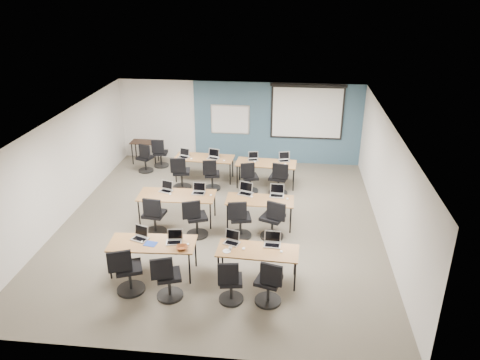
# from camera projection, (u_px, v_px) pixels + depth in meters

# --- Properties ---
(floor) EXTENTS (8.00, 9.00, 0.02)m
(floor) POSITION_uv_depth(u_px,v_px,m) (220.00, 224.00, 11.95)
(floor) COLOR #6B6354
(floor) RESTS_ON ground
(ceiling) EXTENTS (8.00, 9.00, 0.02)m
(ceiling) POSITION_uv_depth(u_px,v_px,m) (218.00, 122.00, 10.85)
(ceiling) COLOR white
(ceiling) RESTS_ON ground
(wall_back) EXTENTS (8.00, 0.04, 2.70)m
(wall_back) POSITION_uv_depth(u_px,v_px,m) (239.00, 122.00, 15.49)
(wall_back) COLOR beige
(wall_back) RESTS_ON ground
(wall_front) EXTENTS (8.00, 0.04, 2.70)m
(wall_front) POSITION_uv_depth(u_px,v_px,m) (177.00, 289.00, 7.31)
(wall_front) COLOR beige
(wall_front) RESTS_ON ground
(wall_left) EXTENTS (0.04, 9.00, 2.70)m
(wall_left) POSITION_uv_depth(u_px,v_px,m) (63.00, 169.00, 11.79)
(wall_left) COLOR beige
(wall_left) RESTS_ON ground
(wall_right) EXTENTS (0.04, 9.00, 2.70)m
(wall_right) POSITION_uv_depth(u_px,v_px,m) (387.00, 183.00, 11.00)
(wall_right) COLOR beige
(wall_right) RESTS_ON ground
(blue_accent_panel) EXTENTS (5.50, 0.04, 2.70)m
(blue_accent_panel) POSITION_uv_depth(u_px,v_px,m) (277.00, 124.00, 15.34)
(blue_accent_panel) COLOR #3D5977
(blue_accent_panel) RESTS_ON wall_back
(whiteboard) EXTENTS (1.28, 0.03, 0.98)m
(whiteboard) POSITION_uv_depth(u_px,v_px,m) (230.00, 120.00, 15.41)
(whiteboard) COLOR silver
(whiteboard) RESTS_ON wall_back
(projector_screen) EXTENTS (2.40, 0.10, 1.82)m
(projector_screen) POSITION_uv_depth(u_px,v_px,m) (307.00, 109.00, 14.97)
(projector_screen) COLOR black
(projector_screen) RESTS_ON wall_back
(training_table_front_left) EXTENTS (1.80, 0.75, 0.73)m
(training_table_front_left) POSITION_uv_depth(u_px,v_px,m) (152.00, 245.00, 9.75)
(training_table_front_left) COLOR #986127
(training_table_front_left) RESTS_ON floor
(training_table_front_right) EXTENTS (1.66, 0.69, 0.73)m
(training_table_front_right) POSITION_uv_depth(u_px,v_px,m) (258.00, 252.00, 9.49)
(training_table_front_right) COLOR olive
(training_table_front_right) RESTS_ON floor
(training_table_mid_left) EXTENTS (1.94, 0.81, 0.73)m
(training_table_mid_left) POSITION_uv_depth(u_px,v_px,m) (177.00, 196.00, 11.85)
(training_table_mid_left) COLOR #986239
(training_table_mid_left) RESTS_ON floor
(training_table_mid_right) EXTENTS (1.68, 0.70, 0.73)m
(training_table_mid_right) POSITION_uv_depth(u_px,v_px,m) (260.00, 201.00, 11.61)
(training_table_mid_right) COLOR #A88145
(training_table_mid_right) RESTS_ON floor
(training_table_back_left) EXTENTS (1.79, 0.75, 0.73)m
(training_table_back_left) POSITION_uv_depth(u_px,v_px,m) (204.00, 159.00, 14.27)
(training_table_back_left) COLOR brown
(training_table_back_left) RESTS_ON floor
(training_table_back_right) EXTENTS (1.78, 0.74, 0.73)m
(training_table_back_right) POSITION_uv_depth(u_px,v_px,m) (266.00, 164.00, 13.86)
(training_table_back_right) COLOR brown
(training_table_back_right) RESTS_ON floor
(laptop_0) EXTENTS (0.33, 0.28, 0.25)m
(laptop_0) POSITION_uv_depth(u_px,v_px,m) (140.00, 236.00, 9.87)
(laptop_0) COLOR #ACACBA
(laptop_0) RESTS_ON training_table_front_left
(mouse_0) EXTENTS (0.07, 0.10, 0.03)m
(mouse_0) POSITION_uv_depth(u_px,v_px,m) (142.00, 242.00, 9.75)
(mouse_0) COLOR white
(mouse_0) RESTS_ON training_table_front_left
(task_chair_0) EXTENTS (0.60, 0.57, 1.04)m
(task_chair_0) POSITION_uv_depth(u_px,v_px,m) (127.00, 274.00, 9.23)
(task_chair_0) COLOR black
(task_chair_0) RESTS_ON floor
(laptop_1) EXTENTS (0.32, 0.27, 0.24)m
(laptop_1) POSITION_uv_depth(u_px,v_px,m) (174.00, 239.00, 9.74)
(laptop_1) COLOR #ABAAB3
(laptop_1) RESTS_ON training_table_front_left
(mouse_1) EXTENTS (0.07, 0.10, 0.03)m
(mouse_1) POSITION_uv_depth(u_px,v_px,m) (188.00, 244.00, 9.66)
(mouse_1) COLOR white
(mouse_1) RESTS_ON training_table_front_left
(task_chair_1) EXTENTS (0.54, 0.53, 1.00)m
(task_chair_1) POSITION_uv_depth(u_px,v_px,m) (167.00, 281.00, 9.06)
(task_chair_1) COLOR black
(task_chair_1) RESTS_ON floor
(laptop_2) EXTENTS (0.32, 0.27, 0.24)m
(laptop_2) POSITION_uv_depth(u_px,v_px,m) (232.00, 240.00, 9.72)
(laptop_2) COLOR #ABABAE
(laptop_2) RESTS_ON training_table_front_right
(mouse_2) EXTENTS (0.07, 0.10, 0.04)m
(mouse_2) POSITION_uv_depth(u_px,v_px,m) (244.00, 248.00, 9.51)
(mouse_2) COLOR white
(mouse_2) RESTS_ON training_table_front_right
(task_chair_2) EXTENTS (0.49, 0.49, 0.97)m
(task_chair_2) POSITION_uv_depth(u_px,v_px,m) (230.00, 285.00, 8.96)
(task_chair_2) COLOR black
(task_chair_2) RESTS_ON floor
(laptop_3) EXTENTS (0.34, 0.29, 0.26)m
(laptop_3) POSITION_uv_depth(u_px,v_px,m) (272.00, 242.00, 9.65)
(laptop_3) COLOR #B8B8B8
(laptop_3) RESTS_ON training_table_front_right
(mouse_3) EXTENTS (0.07, 0.10, 0.03)m
(mouse_3) POSITION_uv_depth(u_px,v_px,m) (281.00, 251.00, 9.41)
(mouse_3) COLOR white
(mouse_3) RESTS_ON training_table_front_right
(task_chair_3) EXTENTS (0.53, 0.52, 1.00)m
(task_chair_3) POSITION_uv_depth(u_px,v_px,m) (269.00, 286.00, 8.91)
(task_chair_3) COLOR black
(task_chair_3) RESTS_ON floor
(laptop_4) EXTENTS (0.32, 0.27, 0.24)m
(laptop_4) POSITION_uv_depth(u_px,v_px,m) (166.00, 189.00, 12.04)
(laptop_4) COLOR silver
(laptop_4) RESTS_ON training_table_mid_left
(mouse_4) EXTENTS (0.09, 0.12, 0.04)m
(mouse_4) POSITION_uv_depth(u_px,v_px,m) (170.00, 194.00, 11.84)
(mouse_4) COLOR white
(mouse_4) RESTS_ON training_table_mid_left
(task_chair_4) EXTENTS (0.55, 0.55, 1.03)m
(task_chair_4) POSITION_uv_depth(u_px,v_px,m) (154.00, 219.00, 11.32)
(task_chair_4) COLOR black
(task_chair_4) RESTS_ON floor
(laptop_5) EXTENTS (0.32, 0.28, 0.25)m
(laptop_5) POSITION_uv_depth(u_px,v_px,m) (199.00, 191.00, 11.92)
(laptop_5) COLOR silver
(laptop_5) RESTS_ON training_table_mid_left
(mouse_5) EXTENTS (0.08, 0.11, 0.03)m
(mouse_5) POSITION_uv_depth(u_px,v_px,m) (211.00, 195.00, 11.80)
(mouse_5) COLOR white
(mouse_5) RESTS_ON training_table_mid_left
(task_chair_5) EXTENTS (0.56, 0.54, 1.01)m
(task_chair_5) POSITION_uv_depth(u_px,v_px,m) (196.00, 221.00, 11.22)
(task_chair_5) COLOR black
(task_chair_5) RESTS_ON floor
(laptop_6) EXTENTS (0.36, 0.30, 0.27)m
(laptop_6) POSITION_uv_depth(u_px,v_px,m) (246.00, 191.00, 11.90)
(laptop_6) COLOR silver
(laptop_6) RESTS_ON training_table_mid_right
(mouse_6) EXTENTS (0.09, 0.11, 0.03)m
(mouse_6) POSITION_uv_depth(u_px,v_px,m) (252.00, 197.00, 11.71)
(mouse_6) COLOR white
(mouse_6) RESTS_ON training_table_mid_right
(task_chair_6) EXTENTS (0.55, 0.55, 1.02)m
(task_chair_6) POSITION_uv_depth(u_px,v_px,m) (240.00, 222.00, 11.18)
(task_chair_6) COLOR black
(task_chair_6) RESTS_ON floor
(laptop_7) EXTENTS (0.36, 0.30, 0.27)m
(laptop_7) POSITION_uv_depth(u_px,v_px,m) (277.00, 193.00, 11.79)
(laptop_7) COLOR #A5A5A8
(laptop_7) RESTS_ON training_table_mid_right
(mouse_7) EXTENTS (0.08, 0.11, 0.04)m
(mouse_7) POSITION_uv_depth(u_px,v_px,m) (287.00, 199.00, 11.60)
(mouse_7) COLOR white
(mouse_7) RESTS_ON training_table_mid_right
(task_chair_7) EXTENTS (0.60, 0.56, 1.04)m
(task_chair_7) POSITION_uv_depth(u_px,v_px,m) (273.00, 222.00, 11.14)
(task_chair_7) COLOR black
(task_chair_7) RESTS_ON floor
(laptop_8) EXTENTS (0.33, 0.28, 0.25)m
(laptop_8) POSITION_uv_depth(u_px,v_px,m) (184.00, 155.00, 14.25)
(laptop_8) COLOR #AAAAAA
(laptop_8) RESTS_ON training_table_back_left
(mouse_8) EXTENTS (0.08, 0.11, 0.04)m
(mouse_8) POSITION_uv_depth(u_px,v_px,m) (191.00, 159.00, 14.10)
(mouse_8) COLOR white
(mouse_8) RESTS_ON training_table_back_left
(task_chair_8) EXTENTS (0.55, 0.55, 1.02)m
(task_chair_8) POSITION_uv_depth(u_px,v_px,m) (181.00, 175.00, 13.74)
(task_chair_8) COLOR black
(task_chair_8) RESTS_ON floor
(laptop_9) EXTENTS (0.35, 0.30, 0.26)m
(laptop_9) POSITION_uv_depth(u_px,v_px,m) (214.00, 156.00, 14.17)
(laptop_9) COLOR #BCBCBC
(laptop_9) RESTS_ON training_table_back_left
(mouse_9) EXTENTS (0.08, 0.11, 0.04)m
(mouse_9) POSITION_uv_depth(u_px,v_px,m) (224.00, 160.00, 13.97)
(mouse_9) COLOR white
(mouse_9) RESTS_ON training_table_back_left
(task_chair_9) EXTENTS (0.49, 0.49, 0.97)m
(task_chair_9) POSITION_uv_depth(u_px,v_px,m) (212.00, 177.00, 13.70)
(task_chair_9) COLOR black
(task_chair_9) RESTS_ON floor
(laptop_10) EXTENTS (0.30, 0.26, 0.23)m
(laptop_10) POSITION_uv_depth(u_px,v_px,m) (253.00, 158.00, 14.04)
(laptop_10) COLOR #B2B2C0
(laptop_10) RESTS_ON training_table_back_right
(mouse_10) EXTENTS (0.07, 0.11, 0.04)m
(mouse_10) POSITION_uv_depth(u_px,v_px,m) (255.00, 162.00, 13.89)
(mouse_10) COLOR white
(mouse_10) RESTS_ON training_table_back_right
(task_chair_10) EXTENTS (0.50, 0.49, 0.97)m
(task_chair_10) POSITION_uv_depth(u_px,v_px,m) (249.00, 180.00, 13.50)
(task_chair_10) COLOR black
(task_chair_10) RESTS_ON floor
(laptop_11) EXTENTS (0.33, 0.28, 0.25)m
(laptop_11) POSITION_uv_depth(u_px,v_px,m) (284.00, 159.00, 13.98)
(laptop_11) COLOR #B6B6B8
(laptop_11) RESTS_ON training_table_back_right
(mouse_11) EXTENTS (0.07, 0.11, 0.04)m
(mouse_11) POSITION_uv_depth(u_px,v_px,m) (285.00, 164.00, 13.71)
(mouse_11) COLOR white
(mouse_11) RESTS_ON training_table_back_right
(task_chair_11) EXTENTS (0.55, 0.55, 1.03)m
(task_chair_11) POSITION_uv_depth(u_px,v_px,m) (279.00, 181.00, 13.36)
(task_chair_11) COLOR black
(task_chair_11) RESTS_ON floor
(blue_mousepad) EXTENTS (0.29, 0.25, 0.01)m
(blue_mousepad) POSITION_uv_depth(u_px,v_px,m) (151.00, 244.00, 9.69)
(blue_mousepad) COLOR #1E3CA0
(blue_mousepad) RESTS_ON training_table_front_left
(snack_bowl) EXTENTS (0.32, 0.32, 0.06)m
(snack_bowl) POSITION_uv_depth(u_px,v_px,m) (182.00, 247.00, 9.50)
(snack_bowl) COLOR brown
(snack_bowl) RESTS_ON training_table_front_left
(snack_plate) EXTENTS (0.20, 0.20, 0.01)m
(snack_plate) POSITION_uv_depth(u_px,v_px,m) (227.00, 251.00, 9.43)
(snack_plate) COLOR white
(snack_plate) RESTS_ON training_table_front_right
(coffee_cup) EXTENTS (0.07, 0.07, 0.05)m
(coffee_cup) POSITION_uv_depth(u_px,v_px,m) (230.00, 249.00, 9.44)
(coffee_cup) COLOR white
(coffee_cup) RESTS_ON snack_plate
(utility_table) EXTENTS (0.89, 0.49, 0.75)m
(utility_table) POSITION_uv_depth(u_px,v_px,m) (145.00, 144.00, 15.56)
(utility_table) COLOR black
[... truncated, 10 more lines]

